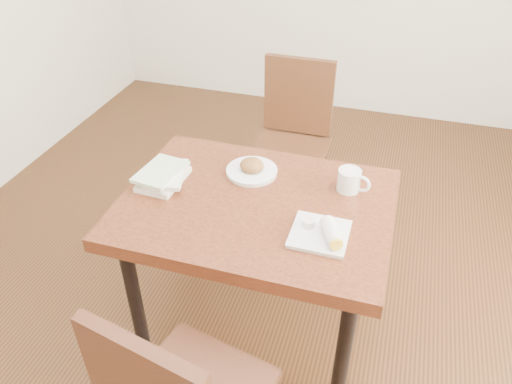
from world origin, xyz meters
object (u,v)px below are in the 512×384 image
(table, at_px, (256,219))
(coffee_mug, at_px, (350,180))
(book_stack, at_px, (164,176))
(plate_scone, at_px, (252,169))
(plate_burrito, at_px, (323,233))
(chair_far, at_px, (293,132))

(table, distance_m, coffee_mug, 0.42)
(book_stack, bearing_deg, plate_scone, 26.59)
(coffee_mug, height_order, plate_burrito, coffee_mug)
(chair_far, relative_size, plate_scone, 4.26)
(plate_scone, relative_size, plate_burrito, 1.06)
(table, xyz_separation_m, plate_scone, (-0.08, 0.19, 0.11))
(table, xyz_separation_m, chair_far, (-0.07, 0.96, -0.11))
(plate_scone, bearing_deg, chair_far, 89.49)
(table, relative_size, plate_scone, 4.83)
(chair_far, height_order, book_stack, chair_far)
(plate_burrito, height_order, book_stack, plate_burrito)
(plate_burrito, xyz_separation_m, book_stack, (-0.71, 0.16, 0.01))
(chair_far, bearing_deg, plate_scone, -90.51)
(coffee_mug, xyz_separation_m, book_stack, (-0.76, -0.17, -0.02))
(chair_far, distance_m, plate_scone, 0.80)
(plate_scone, distance_m, plate_burrito, 0.50)
(chair_far, xyz_separation_m, plate_scone, (-0.01, -0.76, 0.22))
(table, distance_m, chair_far, 0.97)
(table, bearing_deg, plate_burrito, -24.59)
(plate_scone, height_order, book_stack, plate_scone)
(coffee_mug, distance_m, book_stack, 0.78)
(coffee_mug, bearing_deg, plate_scone, 179.94)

